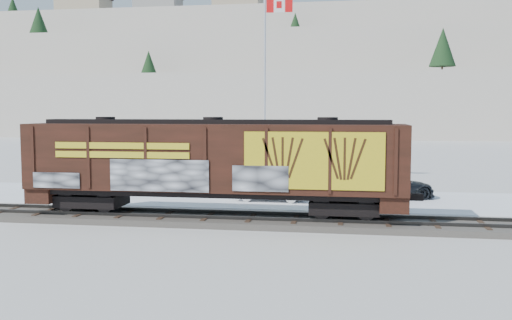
% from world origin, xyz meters
% --- Properties ---
extents(ground, '(500.00, 500.00, 0.00)m').
position_xyz_m(ground, '(0.00, 0.00, 0.00)').
color(ground, white).
rests_on(ground, ground).
extents(rail_track, '(50.00, 3.40, 0.43)m').
position_xyz_m(rail_track, '(0.00, 0.00, 0.15)').
color(rail_track, '#59544C').
rests_on(rail_track, ground).
extents(parking_strip, '(40.00, 8.00, 0.03)m').
position_xyz_m(parking_strip, '(0.00, 7.50, 0.01)').
color(parking_strip, white).
rests_on(parking_strip, ground).
extents(hillside, '(360.00, 110.00, 93.00)m').
position_xyz_m(hillside, '(-0.05, 139.79, 14.37)').
color(hillside, white).
rests_on(hillside, ground).
extents(hopper_railcar, '(17.20, 3.06, 4.28)m').
position_xyz_m(hopper_railcar, '(-1.78, -0.01, 2.82)').
color(hopper_railcar, black).
rests_on(hopper_railcar, rail_track).
extents(flagpole, '(2.30, 0.90, 12.81)m').
position_xyz_m(flagpole, '(-1.22, 13.08, 4.83)').
color(flagpole, silver).
rests_on(flagpole, ground).
extents(car_silver, '(4.65, 2.67, 1.49)m').
position_xyz_m(car_silver, '(-9.92, 7.73, 0.78)').
color(car_silver, '#A5A8AD').
rests_on(car_silver, parking_strip).
extents(car_white, '(4.33, 1.69, 1.41)m').
position_xyz_m(car_white, '(0.05, 6.32, 0.73)').
color(car_white, silver).
rests_on(car_white, parking_strip).
extents(car_dark, '(5.71, 4.06, 1.54)m').
position_xyz_m(car_dark, '(6.65, 8.12, 0.80)').
color(car_dark, black).
rests_on(car_dark, parking_strip).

